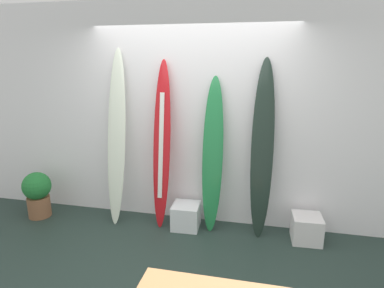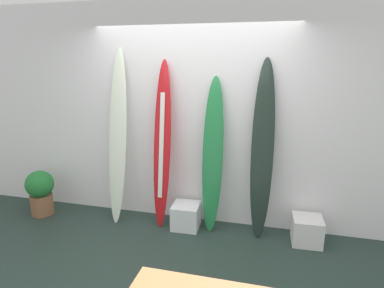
% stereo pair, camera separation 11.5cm
% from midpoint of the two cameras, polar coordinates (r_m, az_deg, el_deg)
% --- Properties ---
extents(ground, '(8.00, 8.00, 0.04)m').
position_cam_midpoint_polar(ground, '(3.56, -3.99, -21.86)').
color(ground, '#23342E').
extents(wall_back, '(7.20, 0.20, 2.80)m').
position_cam_midpoint_polar(wall_back, '(4.17, 1.22, 5.09)').
color(wall_back, white).
rests_on(wall_back, ground).
extents(surfboard_ivory, '(0.26, 0.41, 2.24)m').
position_cam_midpoint_polar(surfboard_ivory, '(4.25, -12.21, 0.82)').
color(surfboard_ivory, silver).
rests_on(surfboard_ivory, ground).
extents(surfboard_crimson, '(0.24, 0.36, 2.10)m').
position_cam_midpoint_polar(surfboard_crimson, '(4.04, -4.47, -0.29)').
color(surfboard_crimson, red).
rests_on(surfboard_crimson, ground).
extents(surfboard_emerald, '(0.26, 0.31, 1.91)m').
position_cam_midpoint_polar(surfboard_emerald, '(3.95, 4.49, -2.32)').
color(surfboard_emerald, '#227B41').
rests_on(surfboard_emerald, ground).
extents(surfboard_charcoal, '(0.27, 0.34, 2.13)m').
position_cam_midpoint_polar(surfboard_charcoal, '(3.86, 13.13, -1.20)').
color(surfboard_charcoal, '#1E2D26').
rests_on(surfboard_charcoal, ground).
extents(display_block_left, '(0.35, 0.35, 0.31)m').
position_cam_midpoint_polar(display_block_left, '(4.24, -0.27, -12.55)').
color(display_block_left, silver).
rests_on(display_block_left, ground).
extents(display_block_center, '(0.35, 0.35, 0.32)m').
position_cam_midpoint_polar(display_block_center, '(4.16, 20.35, -14.05)').
color(display_block_center, silver).
rests_on(display_block_center, ground).
extents(potted_plant, '(0.37, 0.37, 0.63)m').
position_cam_midpoint_polar(potted_plant, '(4.93, -24.54, -7.50)').
color(potted_plant, brown).
rests_on(potted_plant, ground).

